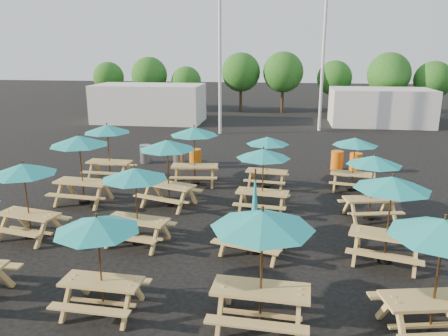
# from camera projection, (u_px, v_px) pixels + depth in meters

# --- Properties ---
(ground) EXTENTS (120.00, 120.00, 0.00)m
(ground) POSITION_uv_depth(u_px,v_px,m) (218.00, 210.00, 14.97)
(ground) COLOR black
(ground) RESTS_ON ground
(picnic_unit_1) EXTENTS (2.16, 2.16, 2.26)m
(picnic_unit_1) POSITION_uv_depth(u_px,v_px,m) (24.00, 174.00, 12.32)
(picnic_unit_1) COLOR tan
(picnic_unit_1) RESTS_ON ground
(picnic_unit_2) EXTENTS (2.20, 2.20, 2.49)m
(picnic_unit_2) POSITION_uv_depth(u_px,v_px,m) (79.00, 145.00, 15.12)
(picnic_unit_2) COLOR tan
(picnic_unit_2) RESTS_ON ground
(picnic_unit_3) EXTENTS (1.99, 1.99, 2.36)m
(picnic_unit_3) POSITION_uv_depth(u_px,v_px,m) (107.00, 133.00, 18.03)
(picnic_unit_3) COLOR tan
(picnic_unit_3) RESTS_ON ground
(picnic_unit_4) EXTENTS (1.81, 1.81, 2.14)m
(picnic_unit_4) POSITION_uv_depth(u_px,v_px,m) (97.00, 231.00, 8.74)
(picnic_unit_4) COLOR tan
(picnic_unit_4) RESTS_ON ground
(picnic_unit_5) EXTENTS (2.11, 2.11, 2.25)m
(picnic_unit_5) POSITION_uv_depth(u_px,v_px,m) (135.00, 179.00, 11.92)
(picnic_unit_5) COLOR tan
(picnic_unit_5) RESTS_ON ground
(picnic_unit_6) EXTENTS (2.44, 2.44, 2.39)m
(picnic_unit_6) POSITION_uv_depth(u_px,v_px,m) (167.00, 149.00, 14.89)
(picnic_unit_6) COLOR tan
(picnic_unit_6) RESTS_ON ground
(picnic_unit_7) EXTENTS (2.14, 2.14, 2.39)m
(picnic_unit_7) POSITION_uv_depth(u_px,v_px,m) (194.00, 135.00, 17.35)
(picnic_unit_7) COLOR tan
(picnic_unit_7) RESTS_ON ground
(picnic_unit_8) EXTENTS (2.10, 2.10, 2.46)m
(picnic_unit_8) POSITION_uv_depth(u_px,v_px,m) (262.00, 228.00, 8.21)
(picnic_unit_8) COLOR tan
(picnic_unit_8) RESTS_ON ground
(picnic_unit_9) EXTENTS (2.23, 2.07, 2.36)m
(picnic_unit_9) POSITION_uv_depth(u_px,v_px,m) (255.00, 219.00, 11.62)
(picnic_unit_9) COLOR tan
(picnic_unit_9) RESTS_ON ground
(picnic_unit_10) EXTENTS (1.99, 1.99, 2.22)m
(picnic_unit_10) POSITION_uv_depth(u_px,v_px,m) (263.00, 158.00, 14.31)
(picnic_unit_10) COLOR tan
(picnic_unit_10) RESTS_ON ground
(picnic_unit_11) EXTENTS (1.87, 1.87, 2.07)m
(picnic_unit_11) POSITION_uv_depth(u_px,v_px,m) (268.00, 144.00, 17.01)
(picnic_unit_11) COLOR tan
(picnic_unit_11) RESTS_ON ground
(picnic_unit_12) EXTENTS (2.34, 2.34, 2.44)m
(picnic_unit_12) POSITION_uv_depth(u_px,v_px,m) (443.00, 236.00, 7.87)
(picnic_unit_12) COLOR tan
(picnic_unit_12) RESTS_ON ground
(picnic_unit_13) EXTENTS (2.33, 2.33, 2.33)m
(picnic_unit_13) POSITION_uv_depth(u_px,v_px,m) (392.00, 189.00, 10.81)
(picnic_unit_13) COLOR tan
(picnic_unit_13) RESTS_ON ground
(picnic_unit_14) EXTENTS (2.09, 2.09, 2.14)m
(picnic_unit_14) POSITION_uv_depth(u_px,v_px,m) (374.00, 165.00, 13.73)
(picnic_unit_14) COLOR tan
(picnic_unit_14) RESTS_ON ground
(picnic_unit_15) EXTENTS (2.00, 2.00, 2.11)m
(picnic_unit_15) POSITION_uv_depth(u_px,v_px,m) (355.00, 145.00, 16.62)
(picnic_unit_15) COLOR tan
(picnic_unit_15) RESTS_ON ground
(waste_bin_0) EXTENTS (0.55, 0.55, 0.88)m
(waste_bin_0) POSITION_uv_depth(u_px,v_px,m) (146.00, 154.00, 21.14)
(waste_bin_0) COLOR gray
(waste_bin_0) RESTS_ON ground
(waste_bin_1) EXTENTS (0.55, 0.55, 0.88)m
(waste_bin_1) POSITION_uv_depth(u_px,v_px,m) (179.00, 155.00, 20.83)
(waste_bin_1) COLOR gray
(waste_bin_1) RESTS_ON ground
(waste_bin_2) EXTENTS (0.55, 0.55, 0.88)m
(waste_bin_2) POSITION_uv_depth(u_px,v_px,m) (195.00, 158.00, 20.25)
(waste_bin_2) COLOR orange
(waste_bin_2) RESTS_ON ground
(waste_bin_3) EXTENTS (0.55, 0.55, 0.88)m
(waste_bin_3) POSITION_uv_depth(u_px,v_px,m) (337.00, 160.00, 19.88)
(waste_bin_3) COLOR orange
(waste_bin_3) RESTS_ON ground
(waste_bin_4) EXTENTS (0.55, 0.55, 0.88)m
(waste_bin_4) POSITION_uv_depth(u_px,v_px,m) (356.00, 163.00, 19.47)
(waste_bin_4) COLOR orange
(waste_bin_4) RESTS_ON ground
(mast_0) EXTENTS (0.20, 0.20, 12.00)m
(mast_0) POSITION_uv_depth(u_px,v_px,m) (220.00, 38.00, 27.03)
(mast_0) COLOR silver
(mast_0) RESTS_ON ground
(mast_1) EXTENTS (0.20, 0.20, 12.00)m
(mast_1) POSITION_uv_depth(u_px,v_px,m) (324.00, 39.00, 28.08)
(mast_1) COLOR silver
(mast_1) RESTS_ON ground
(event_tent_0) EXTENTS (8.00, 4.00, 2.80)m
(event_tent_0) POSITION_uv_depth(u_px,v_px,m) (149.00, 103.00, 32.86)
(event_tent_0) COLOR silver
(event_tent_0) RESTS_ON ground
(event_tent_1) EXTENTS (7.00, 4.00, 2.60)m
(event_tent_1) POSITION_uv_depth(u_px,v_px,m) (380.00, 107.00, 31.58)
(event_tent_1) COLOR silver
(event_tent_1) RESTS_ON ground
(tree_0) EXTENTS (2.80, 2.80, 4.24)m
(tree_0) POSITION_uv_depth(u_px,v_px,m) (109.00, 77.00, 40.22)
(tree_0) COLOR #382314
(tree_0) RESTS_ON ground
(tree_1) EXTENTS (3.11, 3.11, 4.72)m
(tree_1) POSITION_uv_depth(u_px,v_px,m) (149.00, 75.00, 38.27)
(tree_1) COLOR #382314
(tree_1) RESTS_ON ground
(tree_2) EXTENTS (2.59, 2.59, 3.93)m
(tree_2) POSITION_uv_depth(u_px,v_px,m) (186.00, 82.00, 37.73)
(tree_2) COLOR #382314
(tree_2) RESTS_ON ground
(tree_3) EXTENTS (3.36, 3.36, 5.09)m
(tree_3) POSITION_uv_depth(u_px,v_px,m) (241.00, 72.00, 37.92)
(tree_3) COLOR #382314
(tree_3) RESTS_ON ground
(tree_4) EXTENTS (3.41, 3.41, 5.17)m
(tree_4) POSITION_uv_depth(u_px,v_px,m) (283.00, 72.00, 36.98)
(tree_4) COLOR #382314
(tree_4) RESTS_ON ground
(tree_5) EXTENTS (2.94, 2.94, 4.45)m
(tree_5) POSITION_uv_depth(u_px,v_px,m) (334.00, 78.00, 36.93)
(tree_5) COLOR #382314
(tree_5) RESTS_ON ground
(tree_6) EXTENTS (3.38, 3.38, 5.13)m
(tree_6) POSITION_uv_depth(u_px,v_px,m) (389.00, 74.00, 34.58)
(tree_6) COLOR #382314
(tree_6) RESTS_ON ground
(tree_7) EXTENTS (2.95, 2.95, 4.48)m
(tree_7) POSITION_uv_depth(u_px,v_px,m) (433.00, 80.00, 34.27)
(tree_7) COLOR #382314
(tree_7) RESTS_ON ground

